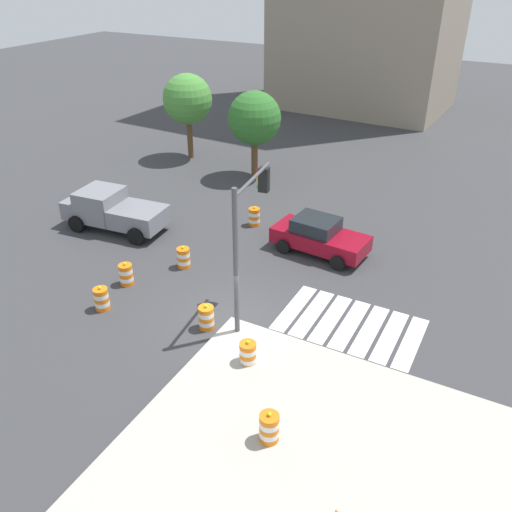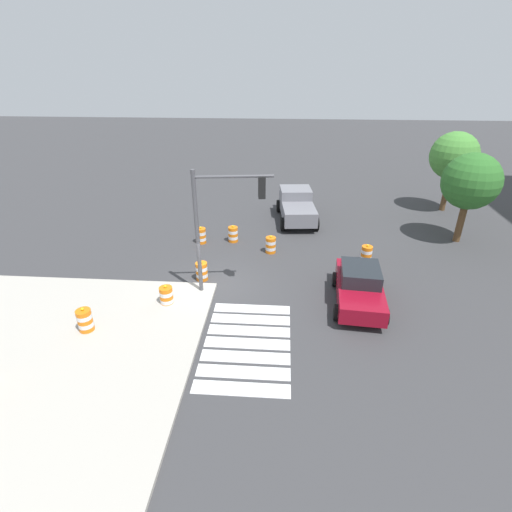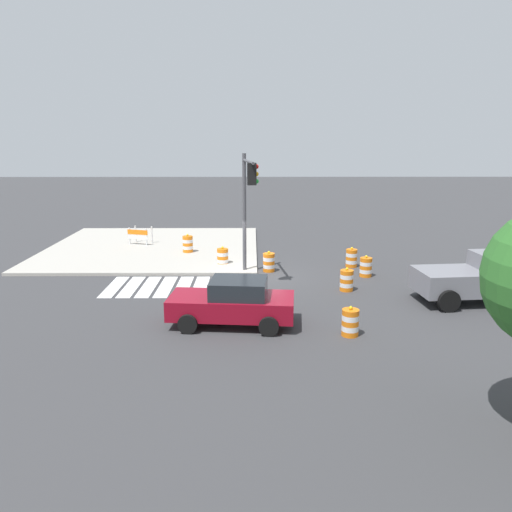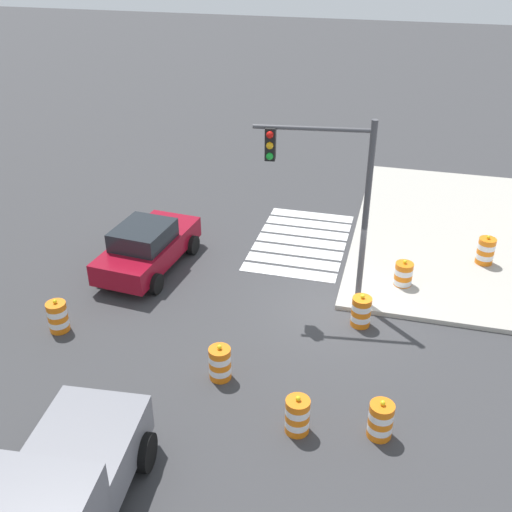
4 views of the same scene
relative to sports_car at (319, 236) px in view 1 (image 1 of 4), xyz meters
name	(u,v)px [view 1 (image 1 of 4)]	position (x,y,z in m)	size (l,w,h in m)	color
ground_plane	(231,320)	(-0.89, -6.36, -0.81)	(120.00, 120.00, 0.00)	#38383A
crosswalk_stripes	(350,325)	(3.11, -4.56, -0.80)	(5.10, 3.20, 0.02)	silver
sports_car	(319,236)	(0.00, 0.00, 0.00)	(4.45, 2.43, 1.63)	maroon
pickup_truck	(111,210)	(-9.92, -2.49, 0.16)	(5.31, 2.73, 1.92)	slate
traffic_barrel_near_corner	(206,317)	(-1.46, -7.16, -0.36)	(0.56, 0.56, 1.02)	orange
traffic_barrel_crosswalk_end	(184,258)	(-4.66, -3.97, -0.36)	(0.56, 0.56, 1.02)	orange
traffic_barrel_median_near	(102,299)	(-5.63, -8.03, -0.36)	(0.56, 0.56, 1.02)	orange
traffic_barrel_median_far	(248,354)	(0.84, -8.23, -0.36)	(0.56, 0.56, 1.02)	orange
traffic_barrel_far_curb	(126,274)	(-5.96, -6.21, -0.36)	(0.56, 0.56, 1.02)	orange
traffic_barrel_lane_center	(254,217)	(-3.88, 1.05, -0.36)	(0.56, 0.56, 1.02)	orange
traffic_barrel_on_sidewalk	(269,427)	(2.91, -10.79, -0.21)	(0.56, 0.56, 1.02)	orange
traffic_light_pole	(248,223)	(-0.45, -5.83, 3.10)	(0.73, 3.27, 5.50)	#4C4C51
street_tree_streetside_near	(188,99)	(-12.32, 7.93, 2.99)	(3.12, 3.12, 5.40)	brown
street_tree_streetside_mid	(254,119)	(-6.96, 6.86, 2.73)	(3.09, 3.09, 5.12)	brown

